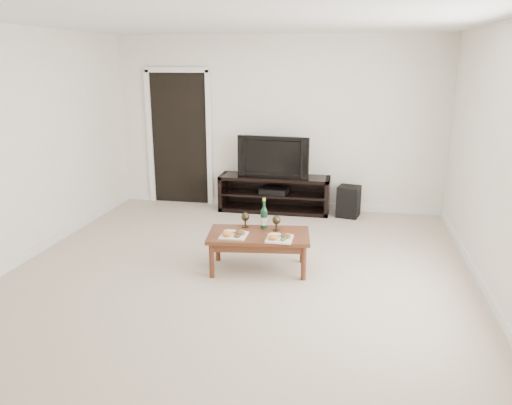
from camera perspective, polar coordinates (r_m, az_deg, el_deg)
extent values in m
plane|color=#C0B19B|center=(5.36, -2.23, -8.59)|extent=(5.50, 5.50, 0.00)
cube|color=white|center=(7.66, 2.43, 8.97)|extent=(5.00, 0.04, 2.60)
cube|color=white|center=(4.90, -2.58, 20.55)|extent=(5.00, 5.50, 0.04)
cube|color=black|center=(8.04, -8.71, 7.15)|extent=(0.90, 0.02, 2.05)
cube|color=black|center=(7.58, 2.10, 1.01)|extent=(1.66, 0.45, 0.55)
imported|color=black|center=(7.46, 2.15, 5.35)|extent=(1.08, 0.22, 0.62)
cube|color=black|center=(7.56, 2.09, 1.36)|extent=(0.43, 0.34, 0.08)
cube|color=black|center=(7.46, 10.53, 0.12)|extent=(0.36, 0.36, 0.46)
cube|color=#552C17|center=(5.48, 0.32, -5.64)|extent=(1.15, 0.73, 0.42)
cube|color=white|center=(5.32, -2.54, -3.52)|extent=(0.27, 0.27, 0.07)
cube|color=white|center=(5.22, 2.70, -3.90)|extent=(0.27, 0.27, 0.07)
cylinder|color=#0E361E|center=(5.52, 0.92, -1.25)|extent=(0.07, 0.07, 0.35)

